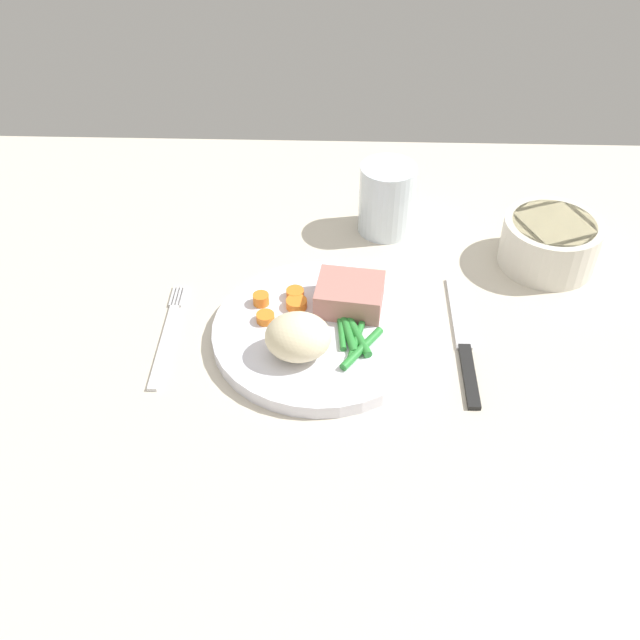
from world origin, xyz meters
The scene contains 10 objects.
dining_table centered at (0.00, 0.00, 1.00)cm, with size 120.00×90.00×2.00cm.
dinner_plate centered at (-3.84, 0.56, 2.80)cm, with size 23.31×23.31×1.60cm, color white.
meat_portion centered at (-0.70, 4.23, 5.12)cm, with size 7.21×6.10×3.04cm, color #B2756B.
mashed_potatoes centered at (-5.94, -3.64, 5.99)cm, with size 6.80×5.82×4.77cm, color beige.
carrot_slices centered at (-8.22, 3.75, 4.14)cm, with size 6.05×6.09×1.26cm.
green_beans centered at (-0.32, -1.19, 4.01)cm, with size 5.13×9.56×0.89cm.
fork centered at (-20.58, 0.30, 2.20)cm, with size 1.44×16.60×0.40cm.
knife centered at (11.70, 0.27, 2.20)cm, with size 1.70×20.50×0.64cm.
water_glass centered at (3.92, 21.57, 5.87)cm, with size 7.03×7.03×9.11cm.
salad_bowl centered at (23.38, 14.99, 5.33)cm, with size 11.64×11.64×5.90cm.
Camera 1 is at (-1.99, -57.83, 56.81)cm, focal length 41.20 mm.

